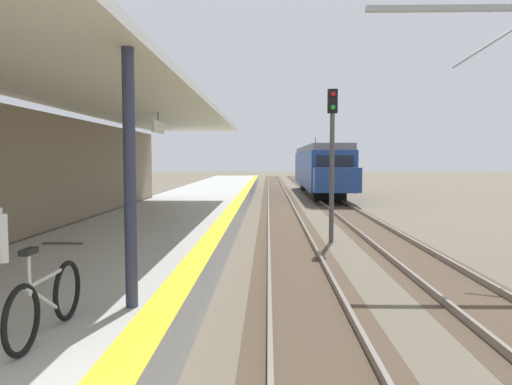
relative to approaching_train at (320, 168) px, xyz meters
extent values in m
cube|color=#A8A8A3|center=(-7.80, -20.96, -1.73)|extent=(5.00, 80.00, 0.90)
cube|color=yellow|center=(-5.55, -20.96, -1.27)|extent=(0.50, 80.00, 0.01)
cube|color=#4C4C4C|center=(-10.30, -26.21, -1.73)|extent=(0.50, 24.00, 0.90)
cube|color=#7A6B56|center=(-10.30, -26.21, 0.32)|extent=(0.40, 24.00, 3.20)
cube|color=silver|center=(-7.90, -26.21, 2.17)|extent=(4.40, 24.00, 0.16)
cylinder|color=#2D334C|center=(-5.95, -32.81, -0.04)|extent=(0.16, 0.16, 4.27)
cube|color=white|center=(-7.50, -24.21, 1.64)|extent=(0.08, 1.40, 0.36)
cylinder|color=#333333|center=(-7.50, -24.21, 1.96)|extent=(0.03, 0.03, 0.27)
cube|color=#4C3D2D|center=(-3.40, -16.96, -2.17)|extent=(2.34, 120.00, 0.01)
cube|color=slate|center=(-4.12, -16.96, -2.09)|extent=(0.08, 120.00, 0.15)
cube|color=slate|center=(-2.68, -16.96, -2.09)|extent=(0.08, 120.00, 0.15)
cube|color=#4C3D2D|center=(0.00, -16.96, -2.17)|extent=(2.34, 120.00, 0.01)
cube|color=slate|center=(-0.72, -16.96, -2.09)|extent=(0.08, 120.00, 0.15)
cube|color=slate|center=(0.72, -16.96, -2.09)|extent=(0.08, 120.00, 0.15)
cube|color=navy|center=(0.00, 0.38, -0.11)|extent=(2.90, 18.00, 2.70)
cube|color=slate|center=(0.00, 0.38, 1.46)|extent=(2.67, 18.00, 0.44)
cube|color=black|center=(0.00, -8.64, 0.30)|extent=(2.32, 0.06, 1.21)
cube|color=navy|center=(0.00, -9.42, -0.58)|extent=(2.78, 1.60, 1.49)
cube|color=black|center=(1.46, 0.38, 0.30)|extent=(0.04, 15.84, 0.86)
cylinder|color=#333333|center=(0.00, 3.98, 2.13)|extent=(0.06, 0.06, 0.90)
cube|color=black|center=(0.00, -5.47, -1.82)|extent=(2.17, 2.20, 0.72)
cube|color=black|center=(0.00, 6.23, -1.82)|extent=(2.17, 2.20, 0.72)
cylinder|color=silver|center=(-6.88, -34.20, -0.14)|extent=(0.09, 0.09, 0.50)
torus|color=black|center=(-6.59, -33.34, -0.92)|extent=(0.06, 0.72, 0.72)
torus|color=black|center=(-6.59, -34.44, -0.92)|extent=(0.06, 0.72, 0.72)
cylinder|color=#B7B7B7|center=(-6.59, -33.89, -0.63)|extent=(0.04, 0.95, 0.04)
cylinder|color=#B7B7B7|center=(-6.59, -33.99, -0.83)|extent=(0.04, 0.79, 0.51)
cylinder|color=#B7B7B7|center=(-6.59, -34.26, -0.50)|extent=(0.04, 0.04, 0.45)
cube|color=black|center=(-6.59, -34.26, -0.27)|extent=(0.10, 0.24, 0.06)
cylinder|color=#262626|center=(-6.59, -33.44, -0.33)|extent=(0.48, 0.03, 0.03)
cylinder|color=#4C4C4C|center=(-1.98, -22.36, 0.02)|extent=(0.16, 0.16, 4.40)
cube|color=black|center=(-1.98, -22.36, 2.62)|extent=(0.32, 0.24, 0.80)
sphere|color=red|center=(-1.98, -22.50, 2.84)|extent=(0.16, 0.16, 0.16)
sphere|color=green|center=(-1.98, -22.50, 2.40)|extent=(0.16, 0.16, 0.16)
cube|color=#9EA3A8|center=(0.87, -25.50, 4.72)|extent=(4.80, 0.16, 0.16)
cylinder|color=#9EA3A8|center=(2.07, -25.50, 3.92)|extent=(2.47, 0.07, 1.60)
camera|label=1|loc=(-4.16, -39.11, 0.67)|focal=34.37mm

